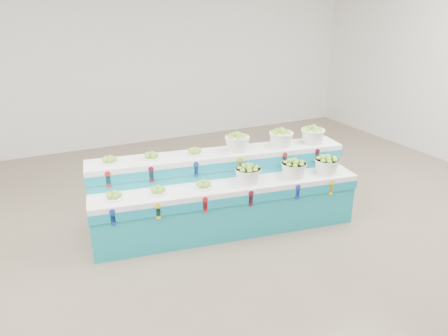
{
  "coord_description": "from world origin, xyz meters",
  "views": [
    {
      "loc": [
        -2.32,
        -3.95,
        2.93
      ],
      "look_at": [
        -0.08,
        0.76,
        0.87
      ],
      "focal_mm": 33.84,
      "sensor_mm": 36.0,
      "label": 1
    }
  ],
  "objects_px": {
    "display_stand": "(224,193)",
    "basket_lower_left": "(248,174)",
    "basket_upper_right": "(313,135)",
    "plate_upper_mid": "(151,155)"
  },
  "relations": [
    {
      "from": "display_stand",
      "to": "basket_upper_right",
      "type": "xyz_separation_m",
      "value": [
        1.43,
        0.01,
        0.63
      ]
    },
    {
      "from": "plate_upper_mid",
      "to": "display_stand",
      "type": "bearing_deg",
      "value": -21.67
    },
    {
      "from": "display_stand",
      "to": "basket_lower_left",
      "type": "distance_m",
      "value": 0.48
    },
    {
      "from": "plate_upper_mid",
      "to": "basket_lower_left",
      "type": "bearing_deg",
      "value": -28.7
    },
    {
      "from": "basket_lower_left",
      "to": "basket_upper_right",
      "type": "xyz_separation_m",
      "value": [
        1.21,
        0.27,
        0.3
      ]
    },
    {
      "from": "display_stand",
      "to": "basket_upper_right",
      "type": "height_order",
      "value": "basket_upper_right"
    },
    {
      "from": "basket_upper_right",
      "to": "plate_upper_mid",
      "type": "bearing_deg",
      "value": 171.73
    },
    {
      "from": "display_stand",
      "to": "basket_lower_left",
      "type": "relative_size",
      "value": 10.54
    },
    {
      "from": "display_stand",
      "to": "plate_upper_mid",
      "type": "bearing_deg",
      "value": 166.6
    },
    {
      "from": "display_stand",
      "to": "basket_lower_left",
      "type": "xyz_separation_m",
      "value": [
        0.22,
        -0.26,
        0.33
      ]
    }
  ]
}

